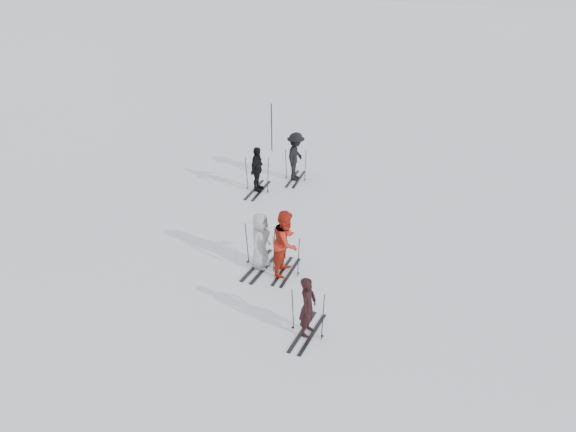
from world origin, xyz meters
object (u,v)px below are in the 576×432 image
(skier_near_dark, at_px, (308,307))
(skier_red, at_px, (286,243))
(piste_marker, at_px, (272,128))
(skier_uphill_left, at_px, (257,170))
(skier_grey, at_px, (260,242))
(skier_uphill_far, at_px, (296,157))

(skier_near_dark, height_order, skier_red, skier_red)
(skier_red, height_order, piste_marker, piste_marker)
(skier_red, height_order, skier_uphill_left, skier_red)
(skier_grey, xyz_separation_m, skier_uphill_far, (-1.28, 5.97, 0.09))
(skier_grey, bearing_deg, piste_marker, 23.86)
(skier_red, xyz_separation_m, skier_grey, (-0.76, -0.00, -0.12))
(skier_red, relative_size, piste_marker, 0.91)
(skier_red, relative_size, skier_grey, 1.15)
(skier_grey, bearing_deg, skier_near_dark, -132.88)
(skier_red, relative_size, skier_uphill_left, 1.15)
(skier_uphill_left, distance_m, skier_uphill_far, 1.70)
(skier_uphill_left, height_order, piste_marker, piste_marker)
(skier_near_dark, xyz_separation_m, skier_uphill_far, (-3.47, 8.19, 0.15))
(piste_marker, bearing_deg, skier_uphill_far, -50.33)
(skier_uphill_left, bearing_deg, skier_red, -150.38)
(skier_red, distance_m, skier_uphill_left, 5.41)
(skier_red, xyz_separation_m, piste_marker, (-4.04, 8.39, 0.09))
(skier_near_dark, bearing_deg, skier_uphill_left, 35.00)
(skier_grey, xyz_separation_m, piste_marker, (-3.28, 8.39, 0.21))
(skier_red, bearing_deg, skier_uphill_left, 31.00)
(skier_near_dark, relative_size, skier_uphill_far, 0.83)
(skier_uphill_far, bearing_deg, skier_red, -166.25)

